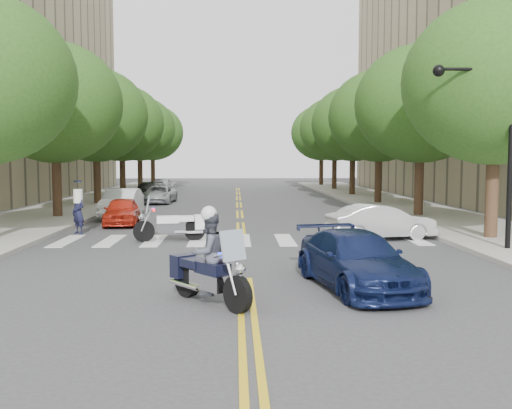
{
  "coord_description": "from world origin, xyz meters",
  "views": [
    {
      "loc": [
        -0.22,
        -13.68,
        2.93
      ],
      "look_at": [
        0.5,
        6.29,
        1.3
      ],
      "focal_mm": 40.0,
      "sensor_mm": 36.0,
      "label": 1
    }
  ],
  "objects_px": {
    "sedan_blue": "(356,260)",
    "officer_standing": "(78,212)",
    "convertible": "(381,222)",
    "motorcycle_parked": "(176,225)",
    "motorcycle_police": "(208,260)"
  },
  "relations": [
    {
      "from": "motorcycle_parked",
      "to": "convertible",
      "type": "distance_m",
      "value": 7.34
    },
    {
      "from": "sedan_blue",
      "to": "convertible",
      "type": "bearing_deg",
      "value": 60.74
    },
    {
      "from": "motorcycle_parked",
      "to": "officer_standing",
      "type": "height_order",
      "value": "officer_standing"
    },
    {
      "from": "motorcycle_police",
      "to": "officer_standing",
      "type": "height_order",
      "value": "motorcycle_police"
    },
    {
      "from": "convertible",
      "to": "sedan_blue",
      "type": "distance_m",
      "value": 8.01
    },
    {
      "from": "motorcycle_police",
      "to": "sedan_blue",
      "type": "relative_size",
      "value": 0.47
    },
    {
      "from": "motorcycle_parked",
      "to": "convertible",
      "type": "height_order",
      "value": "motorcycle_parked"
    },
    {
      "from": "convertible",
      "to": "motorcycle_parked",
      "type": "bearing_deg",
      "value": 79.31
    },
    {
      "from": "officer_standing",
      "to": "convertible",
      "type": "bearing_deg",
      "value": 28.49
    },
    {
      "from": "motorcycle_parked",
      "to": "convertible",
      "type": "relative_size",
      "value": 0.65
    },
    {
      "from": "sedan_blue",
      "to": "officer_standing",
      "type": "bearing_deg",
      "value": 121.57
    },
    {
      "from": "motorcycle_parked",
      "to": "officer_standing",
      "type": "xyz_separation_m",
      "value": [
        -3.97,
        2.08,
        0.27
      ]
    },
    {
      "from": "convertible",
      "to": "sedan_blue",
      "type": "xyz_separation_m",
      "value": [
        -2.51,
        -7.6,
        -0.0
      ]
    },
    {
      "from": "motorcycle_police",
      "to": "convertible",
      "type": "distance_m",
      "value": 10.58
    },
    {
      "from": "motorcycle_parked",
      "to": "sedan_blue",
      "type": "height_order",
      "value": "motorcycle_parked"
    }
  ]
}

